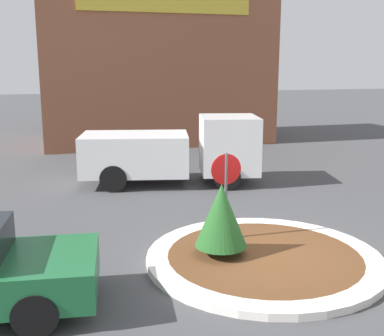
% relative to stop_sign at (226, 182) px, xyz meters
% --- Properties ---
extents(ground_plane, '(120.00, 120.00, 0.00)m').
position_rel_stop_sign_xyz_m(ground_plane, '(0.44, -1.07, -1.40)').
color(ground_plane, '#474749').
extents(traffic_island, '(4.70, 4.70, 0.15)m').
position_rel_stop_sign_xyz_m(traffic_island, '(0.44, -1.07, -1.33)').
color(traffic_island, silver).
rests_on(traffic_island, ground_plane).
extents(stop_sign, '(0.67, 0.07, 2.04)m').
position_rel_stop_sign_xyz_m(stop_sign, '(0.00, 0.00, 0.00)').
color(stop_sign, '#4C4C51').
rests_on(stop_sign, ground_plane).
extents(island_shrub, '(1.04, 1.04, 1.44)m').
position_rel_stop_sign_xyz_m(island_shrub, '(-0.38, -0.82, -0.44)').
color(island_shrub, brown).
rests_on(island_shrub, traffic_island).
extents(utility_truck, '(5.99, 3.19, 2.21)m').
position_rel_stop_sign_xyz_m(utility_truck, '(0.27, 5.68, -0.29)').
color(utility_truck, white).
rests_on(utility_truck, ground_plane).
extents(storefront_building, '(11.05, 6.07, 7.35)m').
position_rel_stop_sign_xyz_m(storefront_building, '(1.54, 15.25, 2.28)').
color(storefront_building, '#93563D').
rests_on(storefront_building, ground_plane).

